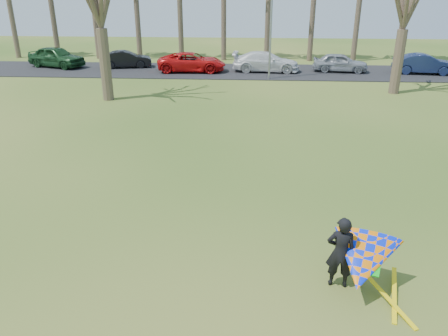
# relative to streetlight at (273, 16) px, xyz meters

# --- Properties ---
(ground) EXTENTS (100.00, 100.00, 0.00)m
(ground) POSITION_rel_streetlight_xyz_m (-2.16, -22.00, -4.46)
(ground) COLOR #1B4D10
(ground) RESTS_ON ground
(parking_strip) EXTENTS (46.00, 7.00, 0.06)m
(parking_strip) POSITION_rel_streetlight_xyz_m (-2.16, 3.00, -4.43)
(parking_strip) COLOR black
(parking_strip) RESTS_ON ground
(streetlight) EXTENTS (2.28, 0.18, 8.00)m
(streetlight) POSITION_rel_streetlight_xyz_m (0.00, 0.00, 0.00)
(streetlight) COLOR gray
(streetlight) RESTS_ON ground
(car_0) EXTENTS (5.40, 3.61, 1.71)m
(car_0) POSITION_rel_streetlight_xyz_m (-18.01, 3.75, -3.55)
(car_0) COLOR #1B4420
(car_0) RESTS_ON parking_strip
(car_1) EXTENTS (4.43, 2.39, 1.38)m
(car_1) POSITION_rel_streetlight_xyz_m (-12.07, 3.93, -3.71)
(car_1) COLOR black
(car_1) RESTS_ON parking_strip
(car_2) EXTENTS (5.49, 2.70, 1.50)m
(car_2) POSITION_rel_streetlight_xyz_m (-6.28, 2.46, -3.65)
(car_2) COLOR red
(car_2) RESTS_ON parking_strip
(car_3) EXTENTS (5.44, 2.44, 1.55)m
(car_3) POSITION_rel_streetlight_xyz_m (-0.34, 2.88, -3.63)
(car_3) COLOR white
(car_3) RESTS_ON parking_strip
(car_4) EXTENTS (4.48, 2.25, 1.46)m
(car_4) POSITION_rel_streetlight_xyz_m (5.59, 3.19, -3.67)
(car_4) COLOR #8E939A
(car_4) RESTS_ON parking_strip
(car_5) EXTENTS (4.77, 2.14, 1.52)m
(car_5) POSITION_rel_streetlight_xyz_m (11.99, 2.74, -3.64)
(car_5) COLOR #182349
(car_5) RESTS_ON parking_strip
(kite_flyer) EXTENTS (2.13, 2.39, 2.02)m
(kite_flyer) POSITION_rel_streetlight_xyz_m (1.19, -24.50, -3.61)
(kite_flyer) COLOR black
(kite_flyer) RESTS_ON ground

